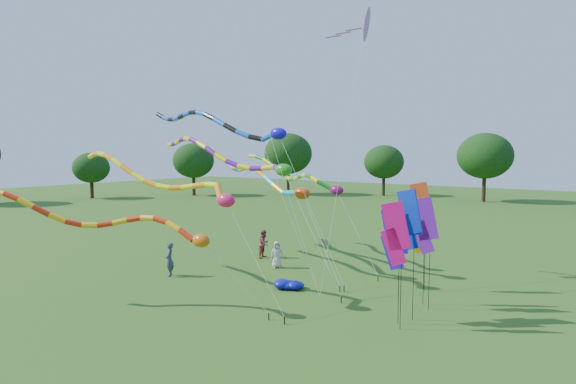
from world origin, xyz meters
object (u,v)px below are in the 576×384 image
Objects in this scene: tube_kite_orange at (166,180)px; blue_nylon_heap at (295,284)px; person_a at (277,255)px; person_c at (264,244)px; person_b at (170,260)px; tube_kite_red at (125,224)px.

tube_kite_orange is 8.16m from blue_nylon_heap.
person_a is 0.87× the size of person_c.
blue_nylon_heap is at bearing -82.06° from person_a.
person_b is (-6.90, -2.03, 0.69)m from blue_nylon_heap.
person_c is (1.30, 6.58, -0.03)m from person_b.
tube_kite_red is at bearing -122.53° from blue_nylon_heap.
tube_kite_red is 7.20× the size of person_a.
tube_kite_red is 10.00m from person_a.
tube_kite_red is 11.61m from person_c.
blue_nylon_heap is 0.79× the size of person_b.
tube_kite_orange is 10.46× the size of blue_nylon_heap.
person_b reaches higher than person_a.
tube_kite_orange reaches higher than person_c.
tube_kite_red reaches higher than person_a.
blue_nylon_heap is at bearing 39.30° from tube_kite_orange.
tube_kite_orange reaches higher than person_a.
tube_kite_orange reaches higher than person_b.
blue_nylon_heap is (4.23, 6.64, -3.46)m from tube_kite_red.
person_c is at bearing 98.20° from tube_kite_orange.
tube_kite_red is at bearing -65.09° from tube_kite_orange.
person_c reaches higher than blue_nylon_heap.
person_c is (-1.37, 11.19, -2.79)m from tube_kite_red.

